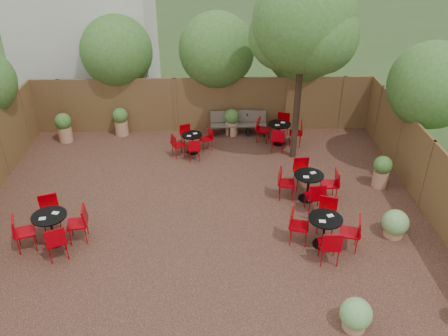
{
  "coord_description": "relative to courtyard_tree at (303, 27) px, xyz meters",
  "views": [
    {
      "loc": [
        0.26,
        -10.36,
        7.35
      ],
      "look_at": [
        0.6,
        0.5,
        1.0
      ],
      "focal_mm": 36.94,
      "sensor_mm": 36.0,
      "label": 1
    }
  ],
  "objects": [
    {
      "name": "ground",
      "position": [
        -2.93,
        -2.88,
        -4.2
      ],
      "size": [
        80.0,
        80.0,
        0.0
      ],
      "primitive_type": "plane",
      "color": "#354F23",
      "rests_on": "ground"
    },
    {
      "name": "courtyard_paving",
      "position": [
        -2.93,
        -2.88,
        -4.19
      ],
      "size": [
        12.0,
        10.0,
        0.02
      ],
      "primitive_type": "cube",
      "color": "#311A14",
      "rests_on": "ground"
    },
    {
      "name": "fence_back",
      "position": [
        -2.93,
        2.12,
        -3.2
      ],
      "size": [
        12.0,
        0.08,
        2.0
      ],
      "primitive_type": "cube",
      "color": "#53391F",
      "rests_on": "ground"
    },
    {
      "name": "fence_right",
      "position": [
        3.07,
        -2.88,
        -3.2
      ],
      "size": [
        0.08,
        10.0,
        2.0
      ],
      "primitive_type": "cube",
      "color": "#53391F",
      "rests_on": "ground"
    },
    {
      "name": "neighbour_building",
      "position": [
        -7.43,
        5.12,
        -0.2
      ],
      "size": [
        5.0,
        4.0,
        8.0
      ],
      "primitive_type": "cube",
      "color": "beige",
      "rests_on": "ground"
    },
    {
      "name": "overhang_foliage",
      "position": [
        -3.92,
        0.15,
        -1.46
      ],
      "size": [
        15.87,
        10.87,
        2.66
      ],
      "color": "#366320",
      "rests_on": "ground"
    },
    {
      "name": "courtyard_tree",
      "position": [
        0.0,
        0.0,
        0.0
      ],
      "size": [
        3.03,
        2.97,
        5.85
      ],
      "rotation": [
        0.0,
        0.0,
        0.19
      ],
      "color": "black",
      "rests_on": "courtyard_paving"
    },
    {
      "name": "park_bench_left",
      "position": [
        -2.0,
        1.74,
        -3.74
      ],
      "size": [
        1.4,
        0.54,
        0.85
      ],
      "rotation": [
        0.0,
        0.0,
        0.08
      ],
      "color": "brown",
      "rests_on": "courtyard_paving"
    },
    {
      "name": "park_bench_right",
      "position": [
        -1.39,
        1.74,
        -3.74
      ],
      "size": [
        1.4,
        0.53,
        0.85
      ],
      "rotation": [
        0.0,
        0.0,
        -0.06
      ],
      "color": "brown",
      "rests_on": "courtyard_paving"
    },
    {
      "name": "bistro_tables",
      "position": [
        -2.05,
        -2.36,
        -3.73
      ],
      "size": [
        8.3,
        7.08,
        0.95
      ],
      "color": "black",
      "rests_on": "courtyard_paving"
    },
    {
      "name": "planters",
      "position": [
        -3.59,
        0.79,
        -3.64
      ],
      "size": [
        10.56,
        4.26,
        1.04
      ],
      "color": "#AF7957",
      "rests_on": "courtyard_paving"
    },
    {
      "name": "low_shrubs",
      "position": [
        1.33,
        -5.85,
        -3.86
      ],
      "size": [
        2.81,
        3.49,
        0.71
      ],
      "color": "#AF7957",
      "rests_on": "courtyard_paving"
    }
  ]
}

